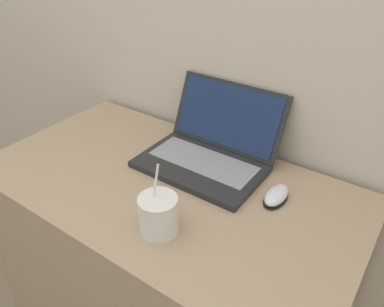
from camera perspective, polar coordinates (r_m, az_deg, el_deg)
The scene contains 4 objects.
desk at distance 1.40m, azimuth -3.46°, elevation -17.12°, with size 1.16×0.62×0.77m.
laptop at distance 1.20m, azimuth 2.75°, elevation 0.83°, with size 0.39×0.33×0.22m.
drink_cup at distance 0.94m, azimuth -5.14°, elevation -9.18°, with size 0.10×0.10×0.19m.
computer_mouse at distance 1.08m, azimuth 12.71°, elevation -6.31°, with size 0.06×0.11×0.03m.
Camera 1 is at (0.58, -0.38, 1.45)m, focal length 35.00 mm.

